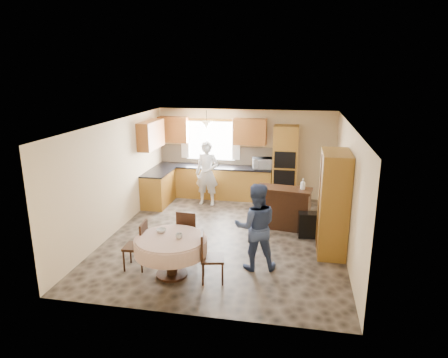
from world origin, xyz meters
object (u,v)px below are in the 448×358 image
chair_left (139,243)px  chair_back (188,231)px  person_sink (207,173)px  chair_right (208,254)px  person_dining (256,227)px  sideboard (283,209)px  oven_tower (285,164)px  dining_table (171,246)px  cupboard (333,203)px

chair_left → chair_back: bearing=129.8°
chair_left → person_sink: bearing=171.0°
chair_right → person_dining: bearing=-61.4°
person_dining → sideboard: bearing=-112.8°
chair_left → person_dining: (2.10, 0.41, 0.31)m
oven_tower → chair_left: oven_tower is taller
sideboard → chair_right: 2.94m
dining_table → person_dining: size_ratio=0.79×
chair_left → dining_table: bearing=73.9°
cupboard → dining_table: 3.28m
cupboard → chair_left: size_ratio=2.27×
chair_left → sideboard: bearing=131.9°
oven_tower → chair_left: 5.09m
person_sink → person_dining: size_ratio=1.06×
sideboard → cupboard: bearing=-38.3°
chair_back → chair_right: size_ratio=1.04×
chair_back → person_sink: bearing=-82.1°
chair_right → cupboard: bearing=-65.0°
chair_right → person_sink: (-0.95, 4.00, 0.37)m
dining_table → person_dining: 1.56m
chair_back → person_sink: (-0.34, 3.11, 0.35)m
chair_right → person_sink: size_ratio=0.52×
dining_table → person_sink: 3.97m
dining_table → cupboard: bearing=28.6°
cupboard → chair_left: bearing=-158.3°
chair_left → person_dining: bearing=98.3°
sideboard → chair_right: chair_right is taller
cupboard → oven_tower: bearing=109.5°
person_sink → person_dining: 3.78m
sideboard → chair_right: bearing=-104.2°
chair_back → person_sink: 3.15m
dining_table → chair_right: (0.69, -0.06, -0.07)m
sideboard → chair_right: size_ratio=1.39×
sideboard → person_dining: person_dining is taller
chair_back → chair_right: 1.09m
chair_left → person_sink: (0.40, 3.79, 0.37)m
cupboard → sideboard: bearing=132.9°
person_dining → chair_left: bearing=-0.5°
cupboard → dining_table: bearing=-151.4°
cupboard → chair_right: cupboard is taller
cupboard → dining_table: size_ratio=1.60×
chair_right → person_dining: size_ratio=0.56×
oven_tower → person_dining: bearing=-95.0°
sideboard → person_sink: person_sink is taller
cupboard → chair_back: 2.91m
sideboard → dining_table: 3.22m
dining_table → chair_left: bearing=166.9°
chair_left → chair_right: bearing=78.2°
chair_left → person_dining: 2.16m
dining_table → chair_left: chair_left is taller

